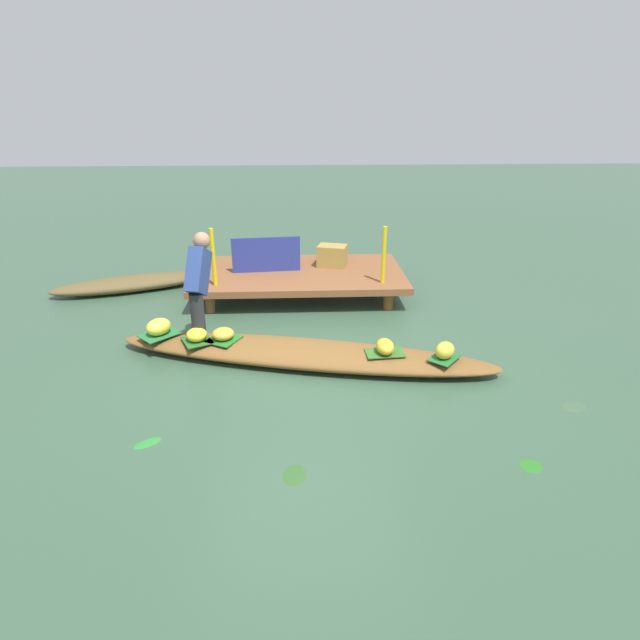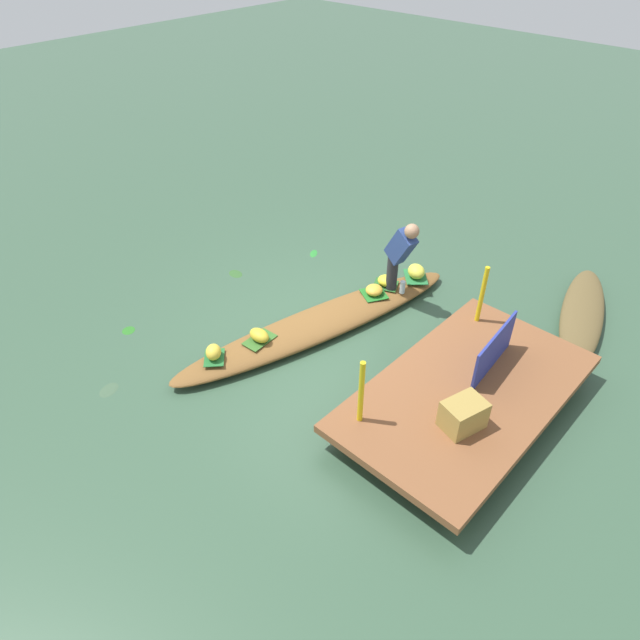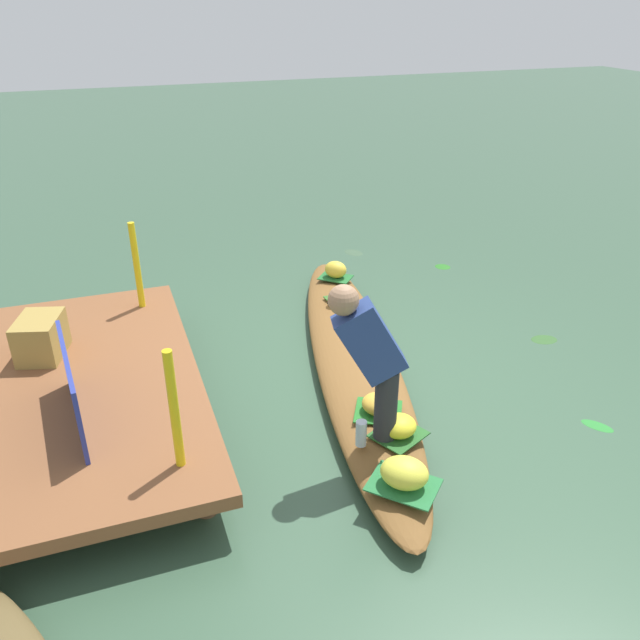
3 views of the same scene
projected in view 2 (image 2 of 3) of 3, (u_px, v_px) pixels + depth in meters
canal_water at (321, 329)px, 7.95m from camera, size 40.00×40.00×0.00m
dock_platform at (467, 392)px, 6.54m from camera, size 3.20×1.80×0.36m
vendor_boat at (321, 323)px, 7.89m from camera, size 4.49×1.68×0.21m
moored_boat at (582, 314)px, 8.04m from camera, size 2.52×1.32×0.22m
leaf_mat_0 at (214, 358)px, 7.15m from camera, size 0.41×0.42×0.01m
banana_bunch_0 at (213, 352)px, 7.10m from camera, size 0.30×0.31×0.19m
leaf_mat_1 at (260, 340)px, 7.43m from camera, size 0.44×0.29×0.01m
banana_bunch_1 at (259, 335)px, 7.38m from camera, size 0.20×0.31×0.15m
leaf_mat_2 at (386, 285)px, 8.44m from camera, size 0.43×0.45×0.01m
banana_bunch_2 at (386, 281)px, 8.39m from camera, size 0.26×0.27×0.15m
leaf_mat_3 at (374, 294)px, 8.25m from camera, size 0.46×0.46×0.01m
banana_bunch_3 at (374, 290)px, 8.21m from camera, size 0.34×0.33×0.14m
leaf_mat_4 at (416, 277)px, 8.61m from camera, size 0.53×0.53×0.01m
banana_bunch_4 at (416, 271)px, 8.55m from camera, size 0.38×0.39×0.20m
vendor_person at (400, 252)px, 7.88m from camera, size 0.29×0.54×1.19m
water_bottle at (402, 287)px, 8.23m from camera, size 0.08×0.08×0.19m
market_banner at (494, 350)px, 6.63m from camera, size 1.04×0.13×0.54m
railing_post_west at (482, 295)px, 7.27m from camera, size 0.06×0.06×0.82m
railing_post_east at (361, 392)px, 5.89m from camera, size 0.06×0.06×0.82m
produce_crate at (463, 415)px, 5.97m from camera, size 0.51×0.43×0.33m
drifting_plant_0 at (314, 253)px, 9.55m from camera, size 0.27×0.24×0.01m
drifting_plant_1 at (109, 390)px, 7.00m from camera, size 0.32×0.28×0.01m
drifting_plant_2 at (236, 274)px, 9.06m from camera, size 0.22×0.28×0.01m
drifting_plant_3 at (128, 330)px, 7.92m from camera, size 0.26×0.26×0.01m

